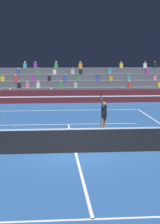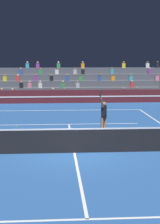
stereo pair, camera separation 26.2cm
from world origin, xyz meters
The scene contains 7 objects.
ground_plane centered at (0.00, 0.00, 0.00)m, with size 120.00×120.00×0.00m, color #285699.
court_lines centered at (0.00, 0.00, 0.00)m, with size 11.10×23.90×0.01m.
tennis_net centered at (0.00, 0.00, 0.54)m, with size 12.00×0.10×1.10m.
sponsor_banner_wall centered at (0.00, 15.94, 0.55)m, with size 18.00×0.26×1.10m.
bleacher_stand centered at (0.00, 19.74, 1.02)m, with size 20.16×4.75×3.38m.
tennis_player centered at (1.69, 3.47, 0.99)m, with size 0.60×1.09×2.42m.
tennis_ball centered at (-3.05, 5.82, 0.03)m, with size 0.07×0.07×0.07m, color #C6DB33.
Camera 1 is at (-1.04, -15.35, 4.20)m, focal length 60.00 mm.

